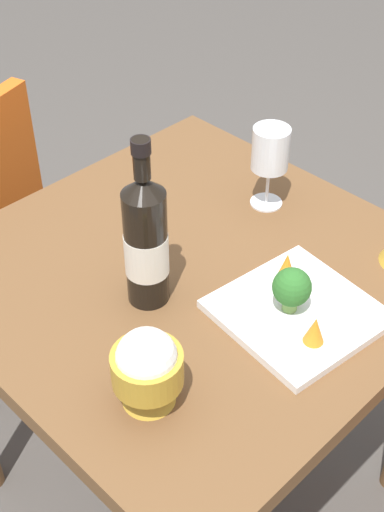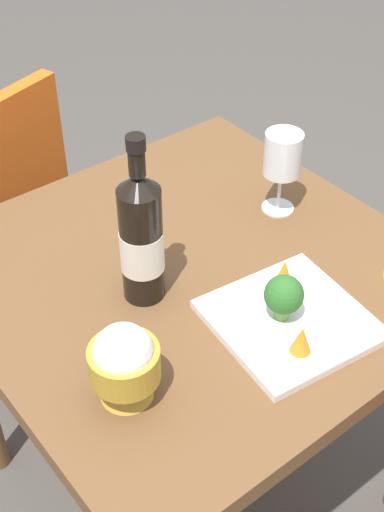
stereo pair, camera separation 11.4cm
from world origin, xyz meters
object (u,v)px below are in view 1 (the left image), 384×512
object	(u,v)px
wine_glass	(270,151)
wine_bottle	(147,242)
serving_plate	(297,312)
broccoli_floret	(292,288)
carrot_garnish_right	(287,267)
rice_bowl	(147,368)
carrot_garnish_left	(315,329)

from	to	relation	value
wine_glass	wine_bottle	bearing A→B (deg)	96.29
serving_plate	broccoli_floret	world-z (taller)	broccoli_floret
serving_plate	carrot_garnish_right	distance (m)	0.09
wine_bottle	broccoli_floret	world-z (taller)	wine_bottle
wine_glass	rice_bowl	size ratio (longest dim) A/B	1.26
rice_bowl	carrot_garnish_right	bearing A→B (deg)	-87.09
wine_glass	serving_plate	size ratio (longest dim) A/B	0.64
rice_bowl	carrot_garnish_right	xyz separation A→B (m)	(0.02, -0.35, -0.03)
broccoli_floret	rice_bowl	bearing A→B (deg)	82.99
wine_glass	carrot_garnish_left	world-z (taller)	wine_glass
wine_glass	broccoli_floret	distance (m)	0.34
rice_bowl	wine_glass	bearing A→B (deg)	-68.19
wine_bottle	wine_glass	distance (m)	0.37
broccoli_floret	carrot_garnish_left	world-z (taller)	broccoli_floret
wine_bottle	serving_plate	xyz separation A→B (m)	(-0.22, -0.15, -0.12)
wine_glass	broccoli_floret	bearing A→B (deg)	137.23
wine_glass	broccoli_floret	xyz separation A→B (m)	(-0.25, 0.23, -0.06)
rice_bowl	broccoli_floret	xyz separation A→B (m)	(-0.04, -0.30, -0.01)
wine_glass	broccoli_floret	size ratio (longest dim) A/B	2.09
wine_glass	serving_plate	xyz separation A→B (m)	(-0.26, 0.22, -0.12)
carrot_garnish_left	broccoli_floret	bearing A→B (deg)	-21.33
wine_glass	serving_plate	bearing A→B (deg)	139.76
carrot_garnish_left	carrot_garnish_right	size ratio (longest dim) A/B	0.88
rice_bowl	broccoli_floret	bearing A→B (deg)	-97.01
wine_bottle	broccoli_floret	distance (m)	0.26
serving_plate	carrot_garnish_left	bearing A→B (deg)	148.39
broccoli_floret	carrot_garnish_left	size ratio (longest dim) A/B	1.65
rice_bowl	carrot_garnish_left	size ratio (longest dim) A/B	2.73
wine_bottle	rice_bowl	xyz separation A→B (m)	(-0.17, 0.16, -0.05)
wine_bottle	carrot_garnish_left	size ratio (longest dim) A/B	6.26
wine_glass	rice_bowl	xyz separation A→B (m)	(-0.21, 0.52, -0.05)
wine_bottle	rice_bowl	bearing A→B (deg)	137.37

